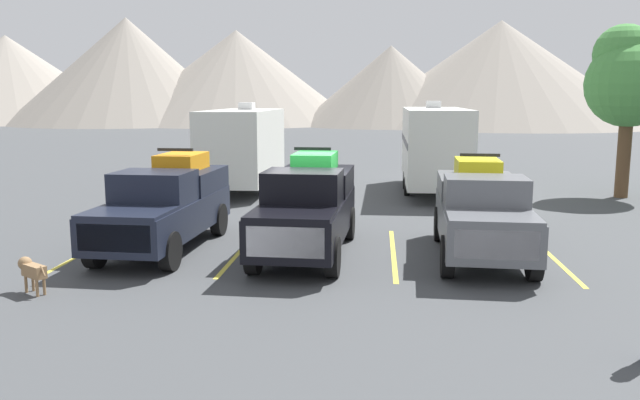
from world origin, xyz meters
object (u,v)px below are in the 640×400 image
pickup_truck_c (481,210)px  camper_trailer_a (243,145)px  pickup_truck_b (308,206)px  camper_trailer_b (434,145)px  dog (31,269)px  pickup_truck_a (166,203)px

pickup_truck_c → camper_trailer_a: size_ratio=0.73×
pickup_truck_b → camper_trailer_b: 11.62m
dog → pickup_truck_c: bearing=22.2°
pickup_truck_b → pickup_truck_c: 4.37m
camper_trailer_a → dog: size_ratio=9.57×
pickup_truck_a → camper_trailer_b: camper_trailer_b is taller
pickup_truck_a → dog: bearing=-109.7°
pickup_truck_b → camper_trailer_b: bearing=69.3°
camper_trailer_a → camper_trailer_b: camper_trailer_b is taller
camper_trailer_b → pickup_truck_c: bearing=-88.6°
pickup_truck_a → pickup_truck_b: (3.80, -0.21, 0.03)m
pickup_truck_a → pickup_truck_c: pickup_truck_a is taller
pickup_truck_a → pickup_truck_b: pickup_truck_b is taller
pickup_truck_b → pickup_truck_a: bearing=176.9°
pickup_truck_a → dog: (-1.48, -4.14, -0.70)m
camper_trailer_b → dog: (-9.38, -14.78, -1.50)m
pickup_truck_c → camper_trailer_a: 13.20m
camper_trailer_a → camper_trailer_b: 7.98m
pickup_truck_c → camper_trailer_b: camper_trailer_b is taller
camper_trailer_a → camper_trailer_b: bearing=4.0°
camper_trailer_a → dog: bearing=-95.7°
pickup_truck_c → dog: bearing=-157.8°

